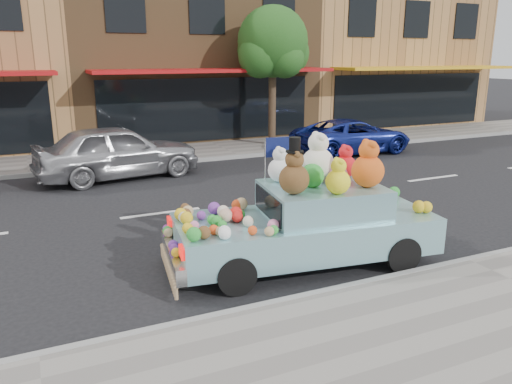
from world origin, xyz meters
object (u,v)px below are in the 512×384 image
car_silver (118,151)px  art_car (307,218)px  street_tree (273,48)px  car_blue (352,136)px

car_silver → art_car: (1.84, -7.59, 0.01)m
art_car → street_tree: bearing=74.4°
car_silver → car_blue: size_ratio=1.04×
street_tree → art_car: street_tree is taller
street_tree → car_silver: size_ratio=1.14×
car_blue → art_car: size_ratio=0.95×
street_tree → car_silver: (-6.28, -2.73, -2.91)m
art_car → car_silver: bearing=111.3°
car_blue → art_car: 10.31m
street_tree → car_blue: size_ratio=1.18×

